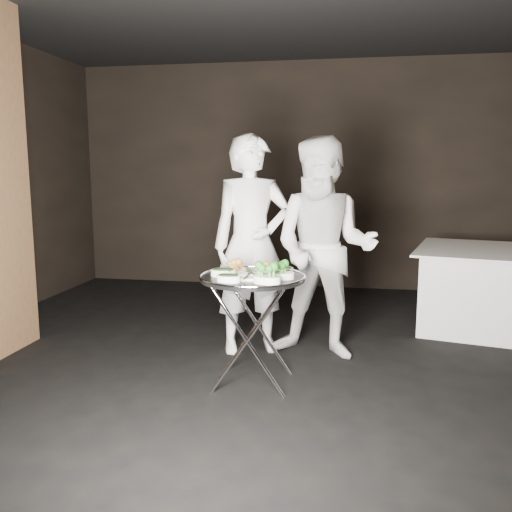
% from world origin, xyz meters
% --- Properties ---
extents(floor, '(6.00, 7.00, 0.05)m').
position_xyz_m(floor, '(0.00, 0.00, -0.03)').
color(floor, black).
rests_on(floor, ground).
extents(wall_back, '(6.00, 0.05, 3.00)m').
position_xyz_m(wall_back, '(0.00, 3.52, 1.50)').
color(wall_back, black).
rests_on(wall_back, floor).
extents(tray_stand, '(0.55, 0.47, 0.81)m').
position_xyz_m(tray_stand, '(0.02, -0.02, 0.45)').
color(tray_stand, silver).
rests_on(tray_stand, floor).
extents(serving_tray, '(0.78, 0.78, 0.04)m').
position_xyz_m(serving_tray, '(0.02, -0.02, 0.82)').
color(serving_tray, black).
rests_on(serving_tray, tray_stand).
extents(potato_plate_a, '(0.21, 0.21, 0.08)m').
position_xyz_m(potato_plate_a, '(-0.15, 0.15, 0.86)').
color(potato_plate_a, beige).
rests_on(potato_plate_a, serving_tray).
extents(potato_plate_b, '(0.18, 0.18, 0.06)m').
position_xyz_m(potato_plate_b, '(0.08, 0.19, 0.85)').
color(potato_plate_b, beige).
rests_on(potato_plate_b, serving_tray).
extents(greens_bowl, '(0.12, 0.12, 0.07)m').
position_xyz_m(greens_bowl, '(0.24, 0.11, 0.86)').
color(greens_bowl, white).
rests_on(greens_bowl, serving_tray).
extents(asparagus_plate_a, '(0.22, 0.18, 0.04)m').
position_xyz_m(asparagus_plate_a, '(0.00, -0.01, 0.84)').
color(asparagus_plate_a, white).
rests_on(asparagus_plate_a, serving_tray).
extents(asparagus_plate_b, '(0.18, 0.10, 0.04)m').
position_xyz_m(asparagus_plate_b, '(0.00, -0.17, 0.84)').
color(asparagus_plate_b, white).
rests_on(asparagus_plate_b, serving_tray).
extents(spinach_bowl_a, '(0.19, 0.13, 0.08)m').
position_xyz_m(spinach_bowl_a, '(-0.19, -0.07, 0.86)').
color(spinach_bowl_a, white).
rests_on(spinach_bowl_a, serving_tray).
extents(spinach_bowl_b, '(0.18, 0.13, 0.07)m').
position_xyz_m(spinach_bowl_b, '(-0.11, -0.25, 0.86)').
color(spinach_bowl_b, white).
rests_on(spinach_bowl_b, serving_tray).
extents(broccoli_bowl_a, '(0.20, 0.16, 0.08)m').
position_xyz_m(broccoli_bowl_a, '(0.24, -0.08, 0.86)').
color(broccoli_bowl_a, white).
rests_on(broccoli_bowl_a, serving_tray).
extents(broccoli_bowl_b, '(0.23, 0.19, 0.08)m').
position_xyz_m(broccoli_bowl_b, '(0.16, -0.25, 0.86)').
color(broccoli_bowl_b, white).
rests_on(broccoli_bowl_b, serving_tray).
extents(serving_utensils, '(0.57, 0.43, 0.01)m').
position_xyz_m(serving_utensils, '(0.03, 0.05, 0.87)').
color(serving_utensils, silver).
rests_on(serving_utensils, serving_tray).
extents(waiter_left, '(0.82, 0.69, 1.90)m').
position_xyz_m(waiter_left, '(-0.13, 0.74, 0.95)').
color(waiter_left, white).
rests_on(waiter_left, floor).
extents(waiter_right, '(1.02, 0.85, 1.87)m').
position_xyz_m(waiter_right, '(0.50, 0.70, 0.93)').
color(waiter_right, white).
rests_on(waiter_right, floor).
extents(dining_table, '(1.42, 1.42, 0.81)m').
position_xyz_m(dining_table, '(2.11, 1.82, 0.41)').
color(dining_table, white).
rests_on(dining_table, floor).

